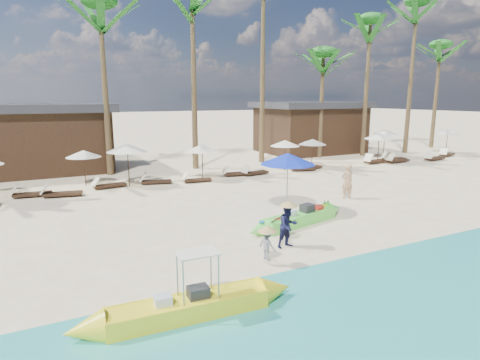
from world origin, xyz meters
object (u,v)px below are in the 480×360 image
blue_umbrella (288,159)px  yellow_canoe (189,307)px  green_canoe (299,218)px  tourist (347,181)px

blue_umbrella → yellow_canoe: bearing=-136.8°
green_canoe → tourist: tourist is taller
green_canoe → blue_umbrella: blue_umbrella is taller
yellow_canoe → tourist: (10.17, 6.62, 0.59)m
green_canoe → blue_umbrella: bearing=59.7°
yellow_canoe → tourist: 12.15m
green_canoe → tourist: (4.26, 2.27, 0.59)m
green_canoe → tourist: bearing=15.0°
tourist → blue_umbrella: bearing=17.5°
green_canoe → tourist: size_ratio=3.29×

